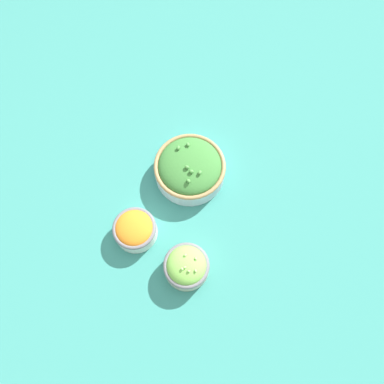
% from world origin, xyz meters
% --- Properties ---
extents(ground_plane, '(3.00, 3.00, 0.00)m').
position_xyz_m(ground_plane, '(0.00, 0.00, 0.00)').
color(ground_plane, '#337F75').
extents(bowl_broccoli, '(0.20, 0.20, 0.09)m').
position_xyz_m(bowl_broccoli, '(0.04, 0.06, 0.04)').
color(bowl_broccoli, '#B2C1CC').
rests_on(bowl_broccoli, ground_plane).
extents(bowl_lettuce, '(0.12, 0.12, 0.09)m').
position_xyz_m(bowl_lettuce, '(-0.14, -0.15, 0.04)').
color(bowl_lettuce, beige).
rests_on(bowl_lettuce, ground_plane).
extents(bowl_carrots, '(0.12, 0.12, 0.07)m').
position_xyz_m(bowl_carrots, '(-0.18, 0.01, 0.03)').
color(bowl_carrots, silver).
rests_on(bowl_carrots, ground_plane).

